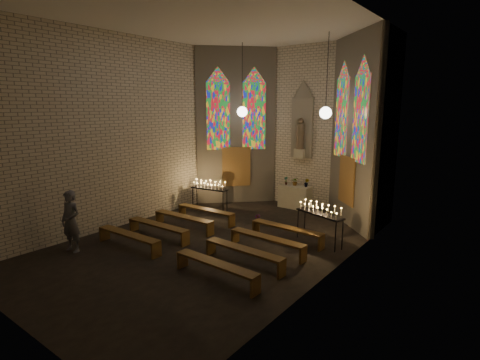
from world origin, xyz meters
name	(u,v)px	position (x,y,z in m)	size (l,w,h in m)	color
floor	(213,243)	(0.00, 0.00, 0.00)	(12.00, 12.00, 0.00)	black
room	(270,125)	(0.00, 3.37, 3.72)	(8.22, 12.43, 7.00)	beige
altar	(295,197)	(0.00, 5.45, 0.50)	(1.40, 0.60, 1.00)	#B7B195
flower_vase_left	(286,181)	(-0.44, 5.41, 1.18)	(0.19, 0.13, 0.37)	#4C723F
flower_vase_center	(295,181)	(-0.04, 5.52, 1.18)	(0.33, 0.28, 0.36)	#4C723F
flower_vase_right	(307,183)	(0.50, 5.54, 1.19)	(0.21, 0.17, 0.38)	#4C723F
aisle_flower_pot	(257,220)	(0.09, 2.42, 0.21)	(0.23, 0.23, 0.41)	#4C723F
votive_stand_left	(209,187)	(-2.73, 2.87, 1.05)	(1.71, 0.62, 1.23)	black
votive_stand_right	(320,211)	(2.77, 2.09, 1.10)	(1.79, 0.91, 1.28)	black
pew_left_0	(206,211)	(-1.83, 1.63, 0.41)	(2.62, 0.44, 0.50)	#4F3616
pew_right_0	(287,229)	(1.83, 1.63, 0.41)	(2.62, 0.44, 0.50)	#4F3616
pew_left_1	(183,218)	(-1.83, 0.43, 0.41)	(2.62, 0.44, 0.50)	#4F3616
pew_right_1	(267,240)	(1.83, 0.43, 0.41)	(2.62, 0.44, 0.50)	#4F3616
pew_left_2	(158,227)	(-1.83, -0.77, 0.41)	(2.62, 0.44, 0.50)	#4F3616
pew_right_2	(244,251)	(1.83, -0.77, 0.41)	(2.62, 0.44, 0.50)	#4F3616
pew_left_3	(129,236)	(-1.83, -1.97, 0.41)	(2.62, 0.44, 0.50)	#4F3616
pew_right_3	(216,266)	(1.83, -1.97, 0.41)	(2.62, 0.44, 0.50)	#4F3616
visitor	(71,221)	(-3.03, -3.16, 0.97)	(0.70, 0.46, 1.93)	#4C4E57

